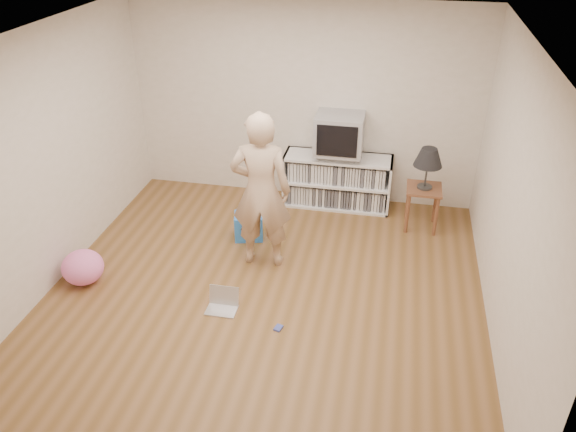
% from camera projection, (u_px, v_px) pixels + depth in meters
% --- Properties ---
extents(ground, '(4.50, 4.50, 0.00)m').
position_uv_depth(ground, '(266.00, 290.00, 5.94)').
color(ground, brown).
rests_on(ground, ground).
extents(walls, '(4.52, 4.52, 2.60)m').
position_uv_depth(walls, '(263.00, 181.00, 5.29)').
color(walls, beige).
rests_on(walls, ground).
extents(ceiling, '(4.50, 4.50, 0.01)m').
position_uv_depth(ceiling, '(259.00, 40.00, 4.63)').
color(ceiling, white).
rests_on(ceiling, walls).
extents(media_unit, '(1.40, 0.45, 0.70)m').
position_uv_depth(media_unit, '(337.00, 180.00, 7.41)').
color(media_unit, white).
rests_on(media_unit, ground).
extents(dvd_deck, '(0.45, 0.35, 0.07)m').
position_uv_depth(dvd_deck, '(338.00, 154.00, 7.20)').
color(dvd_deck, gray).
rests_on(dvd_deck, media_unit).
extents(crt_tv, '(0.60, 0.53, 0.50)m').
position_uv_depth(crt_tv, '(339.00, 133.00, 7.05)').
color(crt_tv, '#98989D').
rests_on(crt_tv, dvd_deck).
extents(side_table, '(0.42, 0.42, 0.55)m').
position_uv_depth(side_table, '(423.00, 197.00, 6.86)').
color(side_table, brown).
rests_on(side_table, ground).
extents(table_lamp, '(0.34, 0.34, 0.52)m').
position_uv_depth(table_lamp, '(428.00, 158.00, 6.59)').
color(table_lamp, '#333333').
rests_on(table_lamp, side_table).
extents(person, '(0.69, 0.49, 1.79)m').
position_uv_depth(person, '(261.00, 192.00, 5.97)').
color(person, '#CBAA8B').
rests_on(person, ground).
extents(laptop, '(0.31, 0.25, 0.21)m').
position_uv_depth(laptop, '(223.00, 303.00, 5.67)').
color(laptop, silver).
rests_on(laptop, ground).
extents(playing_cards, '(0.09, 0.10, 0.02)m').
position_uv_depth(playing_cards, '(278.00, 328.00, 5.42)').
color(playing_cards, '#414EAD').
rests_on(playing_cards, ground).
extents(plush_blue, '(0.39, 0.34, 0.39)m').
position_uv_depth(plush_blue, '(249.00, 226.00, 6.77)').
color(plush_blue, '#297BF0').
rests_on(plush_blue, ground).
extents(plush_pink, '(0.46, 0.46, 0.37)m').
position_uv_depth(plush_pink, '(83.00, 267.00, 5.99)').
color(plush_pink, pink).
rests_on(plush_pink, ground).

